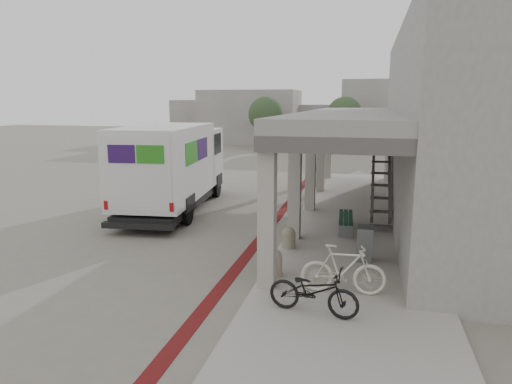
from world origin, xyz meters
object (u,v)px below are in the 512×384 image
(fedex_truck, at_px, (173,165))
(bench, at_px, (346,220))
(bicycle_cream, at_px, (343,269))
(bicycle_black, at_px, (313,291))
(utility_cabinet, at_px, (365,243))

(fedex_truck, bearing_deg, bench, -21.05)
(bench, relative_size, bicycle_cream, 1.08)
(fedex_truck, bearing_deg, bicycle_cream, -50.83)
(bench, relative_size, bicycle_black, 1.10)
(fedex_truck, height_order, bicycle_black, fedex_truck)
(fedex_truck, xyz_separation_m, bench, (7.02, -1.86, -1.39))
(bench, distance_m, bicycle_black, 6.42)
(fedex_truck, distance_m, bicycle_black, 10.71)
(fedex_truck, relative_size, bench, 4.04)
(fedex_truck, height_order, utility_cabinet, fedex_truck)
(bench, height_order, bicycle_cream, bicycle_cream)
(bench, bearing_deg, utility_cabinet, -80.10)
(bicycle_black, bearing_deg, bench, 6.51)
(fedex_truck, bearing_deg, bicycle_black, -57.25)
(bench, xyz_separation_m, utility_cabinet, (0.65, -2.85, 0.12))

